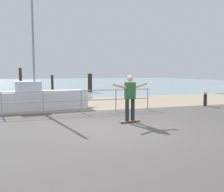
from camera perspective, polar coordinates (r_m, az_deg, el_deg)
ground_plane at (r=7.14m, az=4.82°, el=-9.57°), size 24.00×10.00×0.04m
beach_strip at (r=14.71m, az=-7.31°, el=-1.71°), size 24.00×6.00×0.04m
sea_surface at (r=42.47m, az=-14.31°, el=2.93°), size 72.00×50.00×0.04m
railing_fence at (r=11.02m, az=-19.77°, el=-0.80°), size 11.55×0.05×1.05m
sailboat at (r=12.85m, az=-15.22°, el=-0.58°), size 5.02×1.73×5.28m
skateboard at (r=9.15m, az=4.11°, el=-5.74°), size 0.82×0.32×0.08m
skateboarder at (r=9.01m, az=4.15°, el=0.19°), size 1.44×0.32×1.65m
bollard_short at (r=14.31m, az=20.56°, el=-0.92°), size 0.18×0.18×0.65m
seagull at (r=14.25m, az=20.59°, el=0.69°), size 0.45×0.28×0.18m
groyne_post_1 at (r=25.83m, az=-20.21°, el=3.61°), size 0.28×0.28×2.23m
groyne_post_2 at (r=26.25m, az=-13.52°, el=3.05°), size 0.25×0.25×1.52m
groyne_post_3 at (r=22.74m, az=-5.08°, el=3.01°), size 0.39×0.39×1.68m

